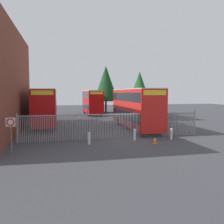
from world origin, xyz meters
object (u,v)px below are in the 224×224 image
object	(u,v)px
double_decker_bus_behind_fence_left	(46,106)
double_decker_bus_far_back	(92,101)
bollard_near_right	(171,134)
traffic_cone_by_gate	(155,140)
bollard_center_front	(135,135)
speed_limit_sign_post	(11,126)
bollard_near_left	(89,138)
double_decker_bus_near_gate	(135,107)
double_decker_bus_behind_fence_right	(144,103)

from	to	relation	value
double_decker_bus_behind_fence_left	double_decker_bus_far_back	distance (m)	15.60
bollard_near_right	traffic_cone_by_gate	size ratio (longest dim) A/B	1.61
bollard_near_right	traffic_cone_by_gate	distance (m)	2.54
double_decker_bus_behind_fence_left	bollard_center_front	size ratio (longest dim) A/B	11.38
bollard_center_front	speed_limit_sign_post	bearing A→B (deg)	-167.01
bollard_near_left	double_decker_bus_far_back	bearing A→B (deg)	81.53
bollard_center_front	bollard_near_right	bearing A→B (deg)	-6.36
double_decker_bus_near_gate	speed_limit_sign_post	xyz separation A→B (m)	(-11.39, -8.29, -0.65)
double_decker_bus_far_back	speed_limit_sign_post	distance (m)	28.32
double_decker_bus_behind_fence_right	speed_limit_sign_post	size ratio (longest dim) A/B	4.50
double_decker_bus_behind_fence_left	bollard_near_right	size ratio (longest dim) A/B	11.38
double_decker_bus_behind_fence_left	bollard_near_right	xyz separation A→B (m)	(10.94, -11.38, -1.95)
double_decker_bus_behind_fence_left	speed_limit_sign_post	world-z (taller)	double_decker_bus_behind_fence_left
double_decker_bus_near_gate	double_decker_bus_behind_fence_right	world-z (taller)	same
bollard_near_right	double_decker_bus_behind_fence_right	bearing A→B (deg)	77.03
double_decker_bus_far_back	bollard_center_front	world-z (taller)	double_decker_bus_far_back
double_decker_bus_behind_fence_left	speed_limit_sign_post	size ratio (longest dim) A/B	4.50
double_decker_bus_behind_fence_left	speed_limit_sign_post	distance (m)	13.27
speed_limit_sign_post	double_decker_bus_behind_fence_right	bearing A→B (deg)	49.67
double_decker_bus_behind_fence_right	bollard_center_front	size ratio (longest dim) A/B	11.38
double_decker_bus_far_back	bollard_near_right	bearing A→B (deg)	-82.39
speed_limit_sign_post	double_decker_bus_behind_fence_left	bearing A→B (deg)	83.34
double_decker_bus_far_back	traffic_cone_by_gate	size ratio (longest dim) A/B	18.32
double_decker_bus_near_gate	traffic_cone_by_gate	bearing A→B (deg)	-97.41
double_decker_bus_near_gate	bollard_near_right	distance (m)	6.88
bollard_near_left	double_decker_bus_near_gate	bearing A→B (deg)	48.66
bollard_center_front	speed_limit_sign_post	distance (m)	9.62
double_decker_bus_behind_fence_right	double_decker_bus_near_gate	bearing A→B (deg)	-114.76
bollard_near_left	bollard_center_front	size ratio (longest dim) A/B	1.00
bollard_near_right	double_decker_bus_far_back	bearing A→B (deg)	97.61
double_decker_bus_behind_fence_right	double_decker_bus_behind_fence_left	bearing A→B (deg)	-157.13
double_decker_bus_near_gate	bollard_near_left	distance (m)	9.33
double_decker_bus_far_back	bollard_near_left	size ratio (longest dim) A/B	11.38
bollard_center_front	bollard_near_right	distance (m)	3.21
traffic_cone_by_gate	speed_limit_sign_post	size ratio (longest dim) A/B	0.25
double_decker_bus_far_back	double_decker_bus_behind_fence_left	bearing A→B (deg)	-119.15
double_decker_bus_far_back	double_decker_bus_behind_fence_right	bearing A→B (deg)	-44.49
bollard_near_right	double_decker_bus_behind_fence_left	bearing A→B (deg)	133.86
double_decker_bus_behind_fence_right	bollard_near_right	world-z (taller)	double_decker_bus_behind_fence_right
bollard_center_front	speed_limit_sign_post	world-z (taller)	speed_limit_sign_post
double_decker_bus_far_back	traffic_cone_by_gate	xyz separation A→B (m)	(1.22, -26.39, -2.13)
bollard_near_left	bollard_center_front	world-z (taller)	same
double_decker_bus_far_back	bollard_center_front	size ratio (longest dim) A/B	11.38
double_decker_bus_near_gate	bollard_near_left	bearing A→B (deg)	-131.34
double_decker_bus_behind_fence_left	double_decker_bus_behind_fence_right	size ratio (longest dim) A/B	1.00
double_decker_bus_behind_fence_left	double_decker_bus_behind_fence_right	bearing A→B (deg)	22.87
double_decker_bus_behind_fence_left	traffic_cone_by_gate	bearing A→B (deg)	-55.36
speed_limit_sign_post	bollard_center_front	bearing A→B (deg)	12.99
double_decker_bus_near_gate	double_decker_bus_far_back	distance (m)	18.64
double_decker_bus_near_gate	double_decker_bus_behind_fence_right	size ratio (longest dim) A/B	1.00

